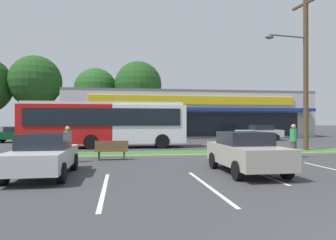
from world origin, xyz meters
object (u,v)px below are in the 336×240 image
object	(u,v)px
car_0	(246,152)
pedestrian_near_bench	(68,144)
utility_pole	(304,67)
car_4	(16,134)
pedestrian_by_pole	(293,141)
bus_stop_bench	(112,150)
car_3	(260,132)
car_2	(129,133)
car_1	(44,154)
city_bus	(105,123)

from	to	relation	value
car_0	pedestrian_near_bench	bearing A→B (deg)	-119.46
utility_pole	car_4	world-z (taller)	utility_pole
pedestrian_by_pole	car_0	bearing A→B (deg)	-75.24
bus_stop_bench	car_3	world-z (taller)	car_3
car_3	pedestrian_by_pole	size ratio (longest dim) A/B	2.50
car_0	car_4	distance (m)	23.00
car_2	pedestrian_by_pole	xyz separation A→B (m)	(8.11, -13.79, 0.10)
car_4	pedestrian_by_pole	size ratio (longest dim) A/B	2.55
pedestrian_by_pole	car_1	bearing A→B (deg)	-100.97
city_bus	car_3	xyz separation A→B (m)	(14.70, 6.33, -0.99)
bus_stop_bench	car_0	world-z (taller)	car_0
city_bus	car_0	bearing A→B (deg)	-63.78
city_bus	pedestrian_by_pole	xyz separation A→B (m)	(9.97, -7.66, -0.89)
bus_stop_bench	car_1	distance (m)	4.71
utility_pole	car_0	bearing A→B (deg)	-134.20
car_0	pedestrian_near_bench	distance (m)	7.98
car_1	pedestrian_near_bench	world-z (taller)	pedestrian_near_bench
car_3	car_1	bearing A→B (deg)	47.41
car_0	car_2	world-z (taller)	car_0
city_bus	car_3	world-z (taller)	city_bus
pedestrian_near_bench	pedestrian_by_pole	size ratio (longest dim) A/B	0.96
pedestrian_near_bench	pedestrian_by_pole	bearing A→B (deg)	65.55
utility_pole	car_3	size ratio (longest dim) A/B	2.25
utility_pole	car_1	distance (m)	15.92
city_bus	car_1	bearing A→B (deg)	-97.10
car_0	pedestrian_near_bench	world-z (taller)	pedestrian_near_bench
city_bus	pedestrian_near_bench	distance (m)	8.00
bus_stop_bench	pedestrian_near_bench	bearing A→B (deg)	18.62
city_bus	car_0	distance (m)	13.08
car_4	pedestrian_near_bench	bearing A→B (deg)	114.87
bus_stop_bench	car_1	size ratio (longest dim) A/B	0.38
car_2	pedestrian_by_pole	distance (m)	16.00
utility_pole	city_bus	xyz separation A→B (m)	(-12.31, 4.90, -3.50)
bus_stop_bench	car_0	distance (m)	6.78
car_0	utility_pole	bearing A→B (deg)	135.80
car_0	pedestrian_by_pole	world-z (taller)	pedestrian_by_pole
city_bus	car_0	size ratio (longest dim) A/B	2.76
utility_pole	car_0	xyz separation A→B (m)	(-6.67, -6.86, -4.49)
car_3	bus_stop_bench	bearing A→B (deg)	43.88
car_0	car_1	xyz separation A→B (m)	(-7.17, 0.43, -0.02)
city_bus	car_2	world-z (taller)	city_bus
car_4	utility_pole	bearing A→B (deg)	150.29
car_0	pedestrian_by_pole	xyz separation A→B (m)	(4.33, 4.11, 0.11)
city_bus	pedestrian_near_bench	xyz separation A→B (m)	(-1.31, -7.84, -0.92)
pedestrian_by_pole	utility_pole	bearing A→B (deg)	110.95
utility_pole	car_1	size ratio (longest dim) A/B	2.33
car_0	car_3	bearing A→B (deg)	153.39
utility_pole	city_bus	distance (m)	13.70
utility_pole	car_4	bearing A→B (deg)	150.29
bus_stop_bench	car_2	bearing A→B (deg)	-95.17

